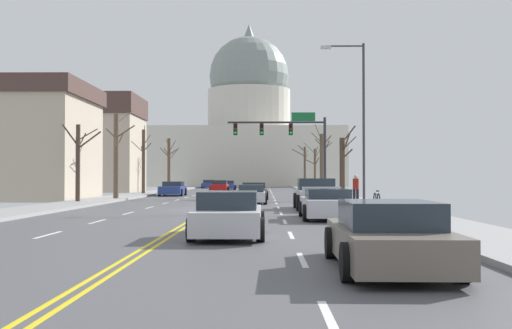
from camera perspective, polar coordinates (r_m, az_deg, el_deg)
name	(u,v)px	position (r m, az deg, el deg)	size (l,w,h in m)	color
ground	(211,209)	(31.44, -4.23, -4.16)	(20.00, 180.00, 0.20)	#4E4E53
signal_gantry	(289,136)	(49.13, 3.14, 2.70)	(7.91, 0.41, 6.70)	#28282D
street_lamp_right	(358,110)	(34.13, 9.52, 5.04)	(2.42, 0.24, 8.88)	#333338
capitol_building	(249,130)	(110.37, -0.66, 3.27)	(33.13, 19.85, 29.36)	beige
sedan_near_00	(254,191)	(45.21, -0.22, -2.52)	(2.16, 4.39, 1.25)	#6B6056
sedan_near_01	(251,195)	(38.16, -0.43, -2.83)	(1.95, 4.64, 1.17)	silver
pickup_truck_near_02	(317,195)	(31.66, 5.70, -2.88)	(2.29, 5.24, 1.59)	#ADB2B7
sedan_near_03	(327,204)	(24.46, 6.64, -3.72)	(2.10, 4.55, 1.20)	silver
sedan_near_04	(229,215)	(17.11, -2.56, -4.76)	(2.01, 4.49, 1.27)	silver
sedan_near_05	(388,237)	(11.42, 12.20, -6.62)	(2.07, 4.68, 1.24)	#6B6056
sedan_oncoming_00	(173,189)	(54.27, -7.76, -2.27)	(2.14, 4.52, 1.25)	navy
sedan_oncoming_01	(220,187)	(65.37, -3.41, -2.08)	(1.96, 4.46, 1.29)	#B71414
sedan_oncoming_02	(228,185)	(77.55, -2.67, -1.96)	(2.09, 4.52, 1.18)	navy
sedan_oncoming_03	(209,184)	(89.59, -4.42, -1.85)	(1.98, 4.48, 1.21)	navy
flank_building_00	(1,141)	(47.85, -22.69, 2.02)	(12.83, 9.62, 8.40)	#B2A38E
flank_building_01	(101,144)	(70.09, -14.28, 1.91)	(8.78, 9.30, 10.58)	#B2A38E
bare_tree_00	(322,161)	(57.96, 6.15, 0.28)	(2.16, 1.93, 6.44)	brown
bare_tree_01	(78,159)	(39.79, -16.22, 0.51)	(2.45, 1.81, 4.85)	#423328
bare_tree_02	(315,168)	(71.69, 5.51, -0.28)	(2.38, 1.43, 5.49)	brown
bare_tree_03	(144,160)	(57.39, -10.44, 0.45)	(1.78, 1.99, 6.39)	#4C3D2D
bare_tree_04	(343,166)	(44.23, 8.08, -0.13)	(1.29, 2.03, 5.27)	#423328
bare_tree_05	(169,163)	(70.70, -8.12, 0.17)	(2.16, 2.41, 5.93)	#4C3D2D
bare_tree_06	(305,166)	(81.19, 4.54, -0.10)	(2.26, 1.60, 5.73)	#4C3D2D
bare_tree_07	(116,154)	(44.77, -12.89, 0.98)	(2.38, 2.77, 6.39)	brown
pedestrian_00	(356,188)	(34.72, 9.28, -2.15)	(0.35, 0.34, 1.65)	black
bicycle_parked	(377,199)	(32.67, 11.19, -3.21)	(0.12, 1.77, 0.85)	black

